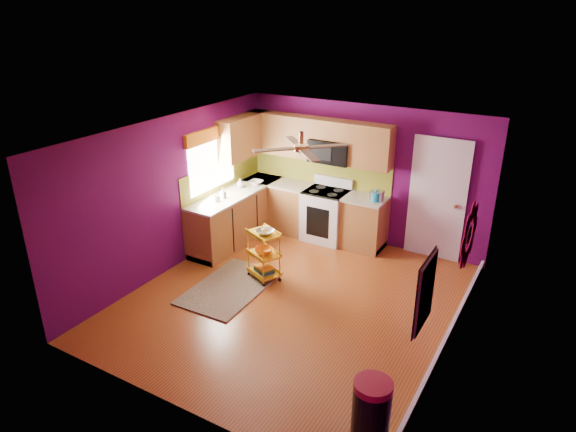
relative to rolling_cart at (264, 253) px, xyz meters
The scene contains 18 objects.
ground 0.92m from the rolling_cart, 25.28° to the right, with size 5.00×5.00×0.00m, color brown.
room_envelope 1.43m from the rolling_cart, 24.49° to the right, with size 4.54×5.04×2.52m.
lower_cabinets 1.60m from the rolling_cart, 112.86° to the left, with size 2.81×2.31×0.94m.
electric_range 1.84m from the rolling_cart, 84.56° to the left, with size 0.76×0.66×1.13m.
upper_cabinetry 2.33m from the rolling_cart, 105.80° to the left, with size 2.80×2.30×1.26m.
left_window 2.09m from the rolling_cart, 154.65° to the left, with size 0.08×1.35×1.08m.
panel_door 3.02m from the rolling_cart, 45.68° to the left, with size 0.95×0.11×2.15m.
right_wall_art 3.19m from the rolling_cart, 12.99° to the right, with size 0.04×2.74×1.04m.
ceiling_fan 1.97m from the rolling_cart, 11.10° to the right, with size 1.01×1.01×0.26m.
shag_rug 0.75m from the rolling_cart, 120.40° to the right, with size 1.00×1.63×0.02m, color black.
rolling_cart is the anchor object (origin of this frame).
trash_can 3.49m from the rolling_cart, 39.83° to the right, with size 0.44×0.45×0.74m.
teal_kettle 2.20m from the rolling_cart, 58.13° to the left, with size 0.18×0.18×0.21m.
toaster 2.22m from the rolling_cart, 58.47° to the left, with size 0.22×0.15×0.18m, color beige.
soap_bottle_a 1.48m from the rolling_cart, 153.38° to the left, with size 0.08×0.09×0.19m, color #EA3F72.
soap_bottle_b 1.85m from the rolling_cart, 136.51° to the left, with size 0.13×0.13×0.17m, color white.
counter_dish 1.97m from the rolling_cart, 126.84° to the left, with size 0.25×0.25×0.06m, color white.
counter_cup 1.40m from the rolling_cart, 160.36° to the left, with size 0.12×0.12×0.09m, color white.
Camera 1 is at (3.21, -5.67, 4.10)m, focal length 32.00 mm.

